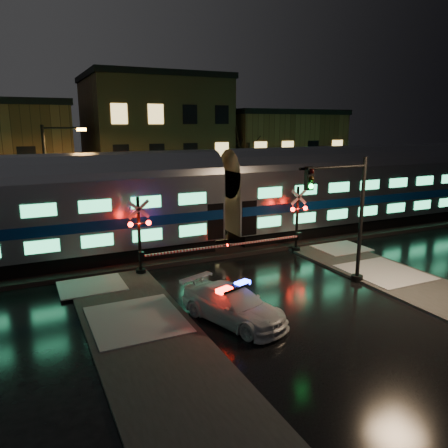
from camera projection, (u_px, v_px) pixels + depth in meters
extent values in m
plane|color=black|center=(246.00, 275.00, 22.52)|extent=(120.00, 120.00, 0.00)
cube|color=black|center=(208.00, 249.00, 26.89)|extent=(90.00, 4.20, 0.24)
cube|color=#2D2D2D|center=(159.00, 357.00, 14.50)|extent=(4.00, 20.00, 0.12)
cube|color=#2D2D2D|center=(433.00, 293.00, 19.94)|extent=(4.00, 20.00, 0.12)
cube|color=brown|center=(154.00, 144.00, 41.86)|extent=(12.00, 11.00, 11.50)
cube|color=brown|center=(272.00, 156.00, 47.20)|extent=(12.00, 10.00, 8.50)
cube|color=black|center=(379.00, 219.00, 32.61)|extent=(24.00, 2.40, 0.80)
cube|color=#B7BAC1|center=(381.00, 189.00, 32.10)|extent=(25.00, 3.05, 3.80)
cube|color=navy|center=(381.00, 194.00, 32.19)|extent=(24.75, 3.09, 0.55)
cube|color=#3ADE8B|center=(396.00, 208.00, 30.99)|extent=(21.00, 0.05, 0.62)
cube|color=#3ADE8B|center=(399.00, 183.00, 30.58)|extent=(21.00, 0.05, 0.62)
cylinder|color=#B7BAC1|center=(383.00, 166.00, 31.72)|extent=(25.00, 3.05, 3.05)
imported|color=silver|center=(233.00, 305.00, 17.13)|extent=(3.41, 5.11, 1.37)
cube|color=black|center=(234.00, 287.00, 16.96)|extent=(1.47, 0.83, 0.09)
cube|color=#FF0C05|center=(224.00, 290.00, 16.60)|extent=(0.70, 0.51, 0.16)
cube|color=#1426FF|center=(242.00, 283.00, 17.31)|extent=(0.70, 0.51, 0.16)
cylinder|color=black|center=(296.00, 249.00, 26.57)|extent=(0.50, 0.50, 0.30)
cylinder|color=black|center=(297.00, 220.00, 26.16)|extent=(0.16, 0.16, 4.01)
sphere|color=#FF0C05|center=(293.00, 209.00, 25.65)|extent=(0.26, 0.26, 0.26)
sphere|color=#FF0C05|center=(305.00, 208.00, 26.03)|extent=(0.26, 0.26, 0.26)
cube|color=white|center=(263.00, 241.00, 25.10)|extent=(5.02, 0.10, 0.10)
cube|color=black|center=(299.00, 236.00, 26.15)|extent=(0.25, 0.30, 0.45)
cylinder|color=black|center=(141.00, 272.00, 22.55)|extent=(0.51, 0.51, 0.31)
cylinder|color=black|center=(139.00, 237.00, 22.13)|extent=(0.16, 0.16, 4.08)
sphere|color=#FF0C05|center=(130.00, 225.00, 21.62)|extent=(0.26, 0.26, 0.26)
sphere|color=#FF0C05|center=(149.00, 223.00, 22.00)|extent=(0.26, 0.26, 0.26)
cube|color=white|center=(188.00, 250.00, 23.19)|extent=(5.10, 0.10, 0.10)
cube|color=black|center=(141.00, 256.00, 22.13)|extent=(0.25, 0.30, 0.45)
cylinder|color=black|center=(357.00, 278.00, 21.62)|extent=(0.57, 0.57, 0.31)
cylinder|color=black|center=(361.00, 221.00, 20.96)|extent=(0.18, 0.18, 6.13)
cylinder|color=black|center=(334.00, 167.00, 19.60)|extent=(3.68, 0.12, 0.12)
cube|color=black|center=(309.00, 178.00, 18.96)|extent=(0.33, 0.29, 1.02)
sphere|color=#0CFF3F|center=(311.00, 186.00, 18.89)|extent=(0.22, 0.22, 0.22)
cylinder|color=black|center=(48.00, 190.00, 25.98)|extent=(0.19, 0.19, 7.58)
cylinder|color=black|center=(63.00, 128.00, 25.65)|extent=(2.27, 0.11, 0.11)
cube|color=orange|center=(81.00, 129.00, 26.11)|extent=(0.52, 0.27, 0.17)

